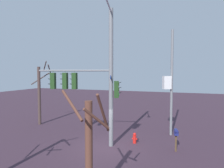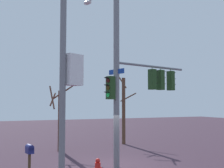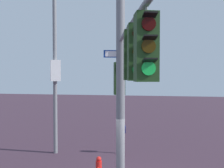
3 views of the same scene
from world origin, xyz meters
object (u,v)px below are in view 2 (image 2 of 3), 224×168
fire_hydrant (98,168)px  bare_tree_across_street (123,106)px  bare_tree_behind_pole (60,117)px  mailbox (30,152)px

fire_hydrant → bare_tree_across_street: size_ratio=0.12×
bare_tree_behind_pole → bare_tree_across_street: (-5.16, -1.22, 0.67)m
fire_hydrant → bare_tree_across_street: bare_tree_across_street is taller
bare_tree_behind_pole → bare_tree_across_street: 5.34m
fire_hydrant → bare_tree_across_street: (-5.15, -8.14, 2.48)m
mailbox → bare_tree_across_street: bare_tree_across_street is taller
bare_tree_across_street → bare_tree_behind_pole: bearing=13.3°
fire_hydrant → bare_tree_across_street: bearing=-122.3°
mailbox → bare_tree_behind_pole: bare_tree_behind_pole is taller
bare_tree_behind_pole → bare_tree_across_street: bearing=-166.7°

